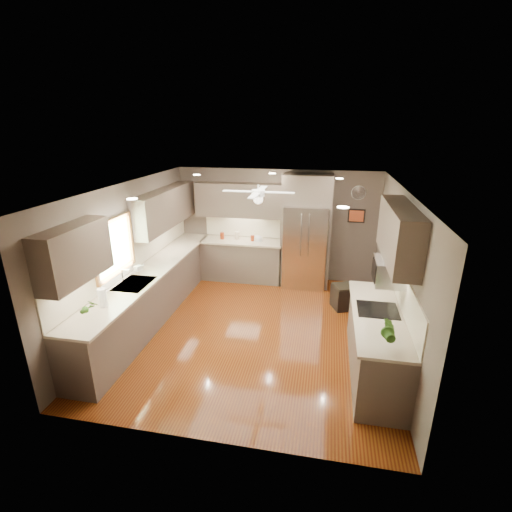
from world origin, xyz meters
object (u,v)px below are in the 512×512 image
(canister_a, at_px, (222,236))
(bowl, at_px, (258,240))
(soap_bottle, at_px, (139,268))
(canister_c, at_px, (237,235))
(canister_d, at_px, (252,238))
(refrigerator, at_px, (306,233))
(stool, at_px, (344,297))
(paper_towel, at_px, (102,298))
(microwave, at_px, (389,271))
(potted_plant_right, at_px, (388,331))
(potted_plant_left, at_px, (89,307))

(canister_a, relative_size, bowl, 0.69)
(canister_a, relative_size, soap_bottle, 0.76)
(canister_a, bearing_deg, canister_c, 11.56)
(canister_c, height_order, soap_bottle, soap_bottle)
(canister_c, relative_size, canister_d, 1.34)
(canister_c, bearing_deg, soap_bottle, -117.56)
(bowl, xyz_separation_m, refrigerator, (1.07, -0.02, 0.22))
(stool, relative_size, paper_towel, 1.78)
(soap_bottle, xyz_separation_m, microwave, (4.09, -0.50, 0.44))
(canister_a, distance_m, potted_plant_right, 4.88)
(soap_bottle, distance_m, potted_plant_right, 4.26)
(potted_plant_left, xyz_separation_m, paper_towel, (-0.01, 0.32, -0.02))
(soap_bottle, height_order, bowl, soap_bottle)
(canister_a, xyz_separation_m, stool, (2.74, -1.04, -0.78))
(canister_c, distance_m, canister_d, 0.38)
(canister_c, bearing_deg, potted_plant_left, -105.50)
(soap_bottle, relative_size, potted_plant_right, 0.54)
(potted_plant_left, xyz_separation_m, bowl, (1.58, 3.83, -0.13))
(potted_plant_right, xyz_separation_m, microwave, (0.11, 1.03, 0.36))
(canister_d, distance_m, potted_plant_right, 4.47)
(microwave, bearing_deg, canister_a, 139.57)
(canister_d, bearing_deg, refrigerator, -1.81)
(potted_plant_left, bearing_deg, bowl, 67.57)
(soap_bottle, distance_m, refrigerator, 3.55)
(potted_plant_right, height_order, microwave, microwave)
(bowl, bearing_deg, stool, -28.25)
(potted_plant_left, bearing_deg, refrigerator, 55.24)
(canister_a, relative_size, potted_plant_left, 0.48)
(bowl, bearing_deg, canister_a, 178.91)
(canister_c, xyz_separation_m, potted_plant_right, (2.77, -3.84, 0.09))
(soap_bottle, distance_m, stool, 3.89)
(potted_plant_right, bearing_deg, canister_d, 122.47)
(bowl, relative_size, paper_towel, 0.73)
(potted_plant_left, height_order, bowl, potted_plant_left)
(bowl, bearing_deg, potted_plant_right, -58.73)
(potted_plant_right, bearing_deg, soap_bottle, 159.07)
(potted_plant_left, relative_size, stool, 0.59)
(canister_d, xyz_separation_m, soap_bottle, (-1.58, -2.25, 0.04))
(canister_d, distance_m, potted_plant_left, 4.12)
(paper_towel, bearing_deg, canister_c, 73.08)
(canister_c, xyz_separation_m, microwave, (2.89, -2.81, 0.45))
(microwave, bearing_deg, soap_bottle, 173.10)
(potted_plant_left, distance_m, paper_towel, 0.32)
(canister_a, distance_m, potted_plant_left, 3.92)
(soap_bottle, xyz_separation_m, bowl, (1.70, 2.23, -0.07))
(stool, height_order, paper_towel, paper_towel)
(canister_d, xyz_separation_m, stool, (2.03, -1.05, -0.76))
(refrigerator, bearing_deg, paper_towel, -127.22)
(canister_c, height_order, paper_towel, paper_towel)
(stool, bearing_deg, potted_plant_right, -82.35)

